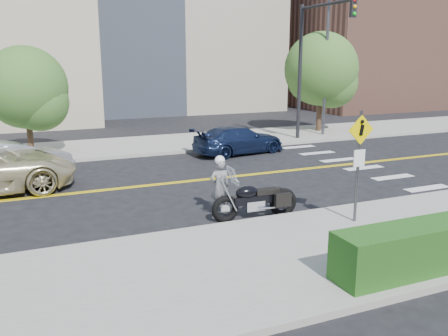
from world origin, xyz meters
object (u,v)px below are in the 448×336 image
motorcycle (256,192)px  parked_car_blue (239,140)px  parked_car_silver (15,160)px  motorcyclist (220,185)px  pedestrian_sign (359,156)px

motorcycle → parked_car_blue: size_ratio=0.56×
motorcycle → parked_car_blue: (3.44, 8.58, -0.11)m
motorcycle → parked_car_silver: 10.00m
motorcycle → parked_car_blue: 9.25m
parked_car_blue → motorcyclist: bearing=142.4°
motorcyclist → parked_car_silver: (-5.52, 7.02, -0.18)m
motorcyclist → parked_car_blue: bearing=-113.6°
motorcyclist → motorcycle: size_ratio=0.69×
pedestrian_sign → parked_car_blue: (1.30, 10.29, -1.30)m
motorcycle → parked_car_silver: (-6.32, 7.74, -0.08)m
motorcycle → parked_car_blue: bearing=70.4°
pedestrian_sign → motorcyclist: (-2.95, 2.43, -1.09)m
pedestrian_sign → parked_car_silver: (-8.47, 9.46, -1.28)m
parked_car_silver → parked_car_blue: bearing=-107.7°
parked_car_blue → motorcycle: bearing=148.9°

